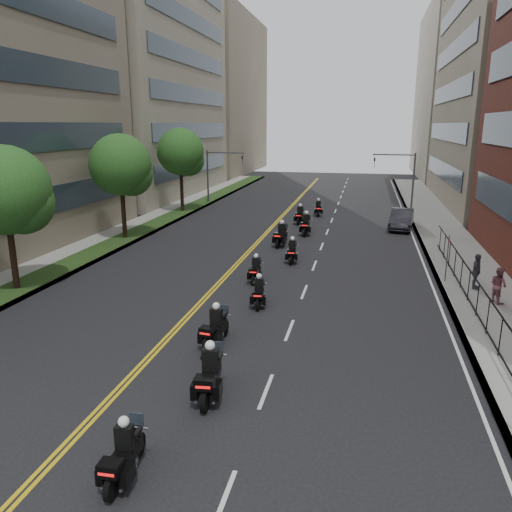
{
  "coord_description": "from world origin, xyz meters",
  "views": [
    {
      "loc": [
        5.96,
        -9.07,
        8.29
      ],
      "look_at": [
        0.62,
        15.26,
        1.68
      ],
      "focal_mm": 35.0,
      "sensor_mm": 36.0,
      "label": 1
    }
  ],
  "objects_px": {
    "motorcycle_2": "(215,329)",
    "pedestrian_c": "(476,271)",
    "motorcycle_1": "(210,376)",
    "motorcycle_5": "(292,252)",
    "motorcycle_4": "(256,271)",
    "motorcycle_7": "(306,225)",
    "motorcycle_8": "(300,216)",
    "motorcycle_3": "(259,293)",
    "motorcycle_6": "(281,236)",
    "motorcycle_9": "(318,209)",
    "pedestrian_b": "(498,285)",
    "motorcycle_0": "(124,456)",
    "parked_sedan": "(402,219)"
  },
  "relations": [
    {
      "from": "motorcycle_5",
      "to": "pedestrian_c",
      "type": "relative_size",
      "value": 1.19
    },
    {
      "from": "motorcycle_4",
      "to": "motorcycle_8",
      "type": "distance_m",
      "value": 16.7
    },
    {
      "from": "motorcycle_2",
      "to": "motorcycle_3",
      "type": "height_order",
      "value": "motorcycle_2"
    },
    {
      "from": "pedestrian_c",
      "to": "pedestrian_b",
      "type": "bearing_deg",
      "value": -142.52
    },
    {
      "from": "motorcycle_4",
      "to": "motorcycle_7",
      "type": "xyz_separation_m",
      "value": [
        1.24,
        12.4,
        0.13
      ]
    },
    {
      "from": "motorcycle_4",
      "to": "motorcycle_6",
      "type": "bearing_deg",
      "value": 87.24
    },
    {
      "from": "motorcycle_4",
      "to": "motorcycle_5",
      "type": "xyz_separation_m",
      "value": [
        1.35,
        4.34,
        0.03
      ]
    },
    {
      "from": "motorcycle_0",
      "to": "pedestrian_c",
      "type": "distance_m",
      "value": 19.99
    },
    {
      "from": "motorcycle_9",
      "to": "pedestrian_c",
      "type": "xyz_separation_m",
      "value": [
        9.91,
        -20.14,
        0.42
      ]
    },
    {
      "from": "motorcycle_4",
      "to": "motorcycle_9",
      "type": "xyz_separation_m",
      "value": [
        1.38,
        20.89,
        0.04
      ]
    },
    {
      "from": "motorcycle_6",
      "to": "parked_sedan",
      "type": "height_order",
      "value": "motorcycle_6"
    },
    {
      "from": "motorcycle_4",
      "to": "motorcycle_9",
      "type": "bearing_deg",
      "value": 83.37
    },
    {
      "from": "motorcycle_1",
      "to": "pedestrian_b",
      "type": "distance_m",
      "value": 15.18
    },
    {
      "from": "motorcycle_8",
      "to": "pedestrian_b",
      "type": "height_order",
      "value": "pedestrian_b"
    },
    {
      "from": "motorcycle_2",
      "to": "motorcycle_6",
      "type": "bearing_deg",
      "value": 97.5
    },
    {
      "from": "motorcycle_8",
      "to": "motorcycle_1",
      "type": "bearing_deg",
      "value": -86.62
    },
    {
      "from": "motorcycle_1",
      "to": "motorcycle_3",
      "type": "distance_m",
      "value": 8.32
    },
    {
      "from": "motorcycle_3",
      "to": "motorcycle_6",
      "type": "xyz_separation_m",
      "value": [
        -0.96,
        12.0,
        0.11
      ]
    },
    {
      "from": "motorcycle_4",
      "to": "motorcycle_5",
      "type": "bearing_deg",
      "value": 69.83
    },
    {
      "from": "motorcycle_6",
      "to": "motorcycle_9",
      "type": "relative_size",
      "value": 1.12
    },
    {
      "from": "motorcycle_5",
      "to": "motorcycle_8",
      "type": "relative_size",
      "value": 0.93
    },
    {
      "from": "motorcycle_1",
      "to": "pedestrian_c",
      "type": "relative_size",
      "value": 1.38
    },
    {
      "from": "motorcycle_1",
      "to": "motorcycle_9",
      "type": "distance_m",
      "value": 32.83
    },
    {
      "from": "motorcycle_2",
      "to": "parked_sedan",
      "type": "distance_m",
      "value": 25.88
    },
    {
      "from": "motorcycle_1",
      "to": "motorcycle_8",
      "type": "xyz_separation_m",
      "value": [
        -0.97,
        28.64,
        -0.05
      ]
    },
    {
      "from": "motorcycle_6",
      "to": "pedestrian_c",
      "type": "xyz_separation_m",
      "value": [
        11.3,
        -7.62,
        0.34
      ]
    },
    {
      "from": "motorcycle_2",
      "to": "motorcycle_0",
      "type": "bearing_deg",
      "value": -82.71
    },
    {
      "from": "motorcycle_1",
      "to": "motorcycle_4",
      "type": "xyz_separation_m",
      "value": [
        -1.17,
        11.94,
        -0.13
      ]
    },
    {
      "from": "motorcycle_0",
      "to": "parked_sedan",
      "type": "height_order",
      "value": "motorcycle_0"
    },
    {
      "from": "motorcycle_0",
      "to": "motorcycle_6",
      "type": "height_order",
      "value": "motorcycle_6"
    },
    {
      "from": "motorcycle_9",
      "to": "motorcycle_3",
      "type": "bearing_deg",
      "value": -98.82
    },
    {
      "from": "motorcycle_9",
      "to": "pedestrian_b",
      "type": "xyz_separation_m",
      "value": [
        10.5,
        -22.09,
        0.37
      ]
    },
    {
      "from": "motorcycle_1",
      "to": "motorcycle_4",
      "type": "height_order",
      "value": "motorcycle_1"
    },
    {
      "from": "motorcycle_5",
      "to": "motorcycle_7",
      "type": "xyz_separation_m",
      "value": [
        -0.11,
        8.06,
        0.1
      ]
    },
    {
      "from": "motorcycle_6",
      "to": "motorcycle_7",
      "type": "xyz_separation_m",
      "value": [
        1.26,
        4.02,
        0.01
      ]
    },
    {
      "from": "motorcycle_6",
      "to": "motorcycle_4",
      "type": "bearing_deg",
      "value": -83.47
    },
    {
      "from": "motorcycle_0",
      "to": "motorcycle_4",
      "type": "height_order",
      "value": "motorcycle_0"
    },
    {
      "from": "motorcycle_0",
      "to": "motorcycle_2",
      "type": "distance_m",
      "value": 7.71
    },
    {
      "from": "parked_sedan",
      "to": "motorcycle_1",
      "type": "bearing_deg",
      "value": -97.36
    },
    {
      "from": "motorcycle_2",
      "to": "pedestrian_c",
      "type": "height_order",
      "value": "pedestrian_c"
    },
    {
      "from": "motorcycle_1",
      "to": "motorcycle_5",
      "type": "relative_size",
      "value": 1.16
    },
    {
      "from": "motorcycle_5",
      "to": "motorcycle_3",
      "type": "bearing_deg",
      "value": -96.88
    },
    {
      "from": "motorcycle_1",
      "to": "motorcycle_3",
      "type": "height_order",
      "value": "motorcycle_1"
    },
    {
      "from": "motorcycle_0",
      "to": "motorcycle_1",
      "type": "bearing_deg",
      "value": 74.98
    },
    {
      "from": "motorcycle_1",
      "to": "motorcycle_8",
      "type": "height_order",
      "value": "motorcycle_1"
    },
    {
      "from": "motorcycle_2",
      "to": "motorcycle_5",
      "type": "height_order",
      "value": "motorcycle_2"
    },
    {
      "from": "motorcycle_4",
      "to": "motorcycle_8",
      "type": "xyz_separation_m",
      "value": [
        0.2,
        16.7,
        0.08
      ]
    },
    {
      "from": "motorcycle_2",
      "to": "motorcycle_6",
      "type": "relative_size",
      "value": 0.93
    },
    {
      "from": "motorcycle_1",
      "to": "motorcycle_8",
      "type": "distance_m",
      "value": 28.65
    },
    {
      "from": "motorcycle_1",
      "to": "motorcycle_7",
      "type": "xyz_separation_m",
      "value": [
        0.08,
        24.34,
        -0.0
      ]
    }
  ]
}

